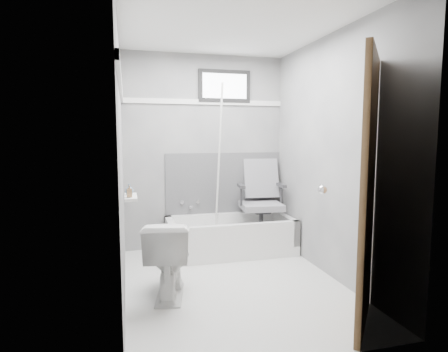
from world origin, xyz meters
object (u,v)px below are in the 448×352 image
object	(u,v)px
office_chair	(261,200)
soap_bottle_b	(129,189)
bathtub	(230,235)
door	(429,198)
toilet	(169,258)
soap_bottle_a	(129,191)

from	to	relation	value
office_chair	soap_bottle_b	xyz separation A→B (m)	(-1.58, -1.06, 0.34)
bathtub	soap_bottle_b	world-z (taller)	soap_bottle_b
office_chair	soap_bottle_b	size ratio (longest dim) A/B	10.98
office_chair	bathtub	bearing A→B (deg)	-166.94
door	bathtub	bearing A→B (deg)	108.75
toilet	door	distance (m)	2.10
office_chair	door	distance (m)	2.32
bathtub	soap_bottle_b	distance (m)	1.72
toilet	soap_bottle_b	bearing A→B (deg)	8.94
office_chair	soap_bottle_a	size ratio (longest dim) A/B	10.40
soap_bottle_b	office_chair	bearing A→B (deg)	33.79
door	soap_bottle_b	bearing A→B (deg)	147.95
bathtub	door	size ratio (longest dim) A/B	0.75
toilet	office_chair	bearing A→B (deg)	-128.61
toilet	door	xyz separation A→B (m)	(1.60, -1.19, 0.66)
office_chair	toilet	bearing A→B (deg)	-133.56
bathtub	office_chair	xyz separation A→B (m)	(0.41, 0.05, 0.41)
toilet	soap_bottle_b	world-z (taller)	soap_bottle_b
bathtub	toilet	world-z (taller)	toilet
door	soap_bottle_b	size ratio (longest dim) A/B	22.01
soap_bottle_a	soap_bottle_b	distance (m)	0.14
office_chair	toilet	size ratio (longest dim) A/B	1.44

